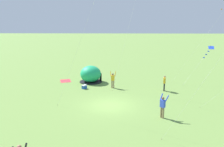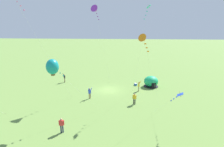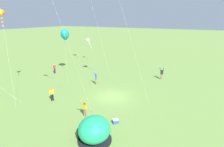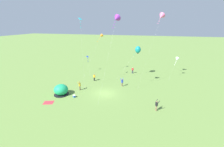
{
  "view_description": "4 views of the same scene",
  "coord_description": "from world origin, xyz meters",
  "px_view_note": "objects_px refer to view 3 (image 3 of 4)",
  "views": [
    {
      "loc": [
        18.71,
        0.84,
        7.25
      ],
      "look_at": [
        0.83,
        0.26,
        3.16
      ],
      "focal_mm": 35.0,
      "sensor_mm": 36.0,
      "label": 1
    },
    {
      "loc": [
        -3.45,
        30.25,
        11.14
      ],
      "look_at": [
        -0.69,
        0.35,
        3.25
      ],
      "focal_mm": 28.0,
      "sensor_mm": 36.0,
      "label": 2
    },
    {
      "loc": [
        -17.86,
        -9.79,
        9.61
      ],
      "look_at": [
        0.83,
        0.55,
        2.78
      ],
      "focal_mm": 28.0,
      "sensor_mm": 36.0,
      "label": 3
    },
    {
      "loc": [
        8.33,
        -25.56,
        13.2
      ],
      "look_at": [
        1.2,
        0.85,
        3.98
      ],
      "focal_mm": 24.0,
      "sensor_mm": 36.0,
      "label": 4
    }
  ],
  "objects_px": {
    "person_far_back": "(52,93)",
    "person_center_field": "(162,73)",
    "kite_white": "(88,41)",
    "popup_tent": "(94,130)",
    "cooler_box": "(115,121)",
    "person_strolling": "(54,68)",
    "person_flying_kite": "(96,78)",
    "kite_orange": "(1,14)",
    "person_watching_sky": "(85,108)",
    "kite_teal": "(65,34)"
  },
  "relations": [
    {
      "from": "person_strolling",
      "to": "kite_white",
      "type": "bearing_deg",
      "value": 1.77
    },
    {
      "from": "popup_tent",
      "to": "person_center_field",
      "type": "relative_size",
      "value": 1.49
    },
    {
      "from": "person_flying_kite",
      "to": "kite_orange",
      "type": "bearing_deg",
      "value": 132.11
    },
    {
      "from": "person_center_field",
      "to": "person_flying_kite",
      "type": "xyz_separation_m",
      "value": [
        -7.14,
        8.07,
        0.0
      ]
    },
    {
      "from": "cooler_box",
      "to": "person_center_field",
      "type": "xyz_separation_m",
      "value": [
        14.78,
        -0.7,
        0.78
      ]
    },
    {
      "from": "person_far_back",
      "to": "person_center_field",
      "type": "bearing_deg",
      "value": -34.06
    },
    {
      "from": "person_center_field",
      "to": "kite_white",
      "type": "height_order",
      "value": "kite_white"
    },
    {
      "from": "person_strolling",
      "to": "person_flying_kite",
      "type": "relative_size",
      "value": 0.91
    },
    {
      "from": "person_watching_sky",
      "to": "person_strolling",
      "type": "height_order",
      "value": "person_watching_sky"
    },
    {
      "from": "kite_teal",
      "to": "kite_white",
      "type": "xyz_separation_m",
      "value": [
        9.65,
        2.24,
        -2.34
      ]
    },
    {
      "from": "person_watching_sky",
      "to": "kite_teal",
      "type": "bearing_deg",
      "value": 48.77
    },
    {
      "from": "kite_teal",
      "to": "kite_white",
      "type": "relative_size",
      "value": 1.51
    },
    {
      "from": "person_flying_kite",
      "to": "kite_teal",
      "type": "height_order",
      "value": "kite_teal"
    },
    {
      "from": "person_flying_kite",
      "to": "kite_teal",
      "type": "xyz_separation_m",
      "value": [
        2.32,
        7.75,
        5.94
      ]
    },
    {
      "from": "person_strolling",
      "to": "person_far_back",
      "type": "height_order",
      "value": "same"
    },
    {
      "from": "cooler_box",
      "to": "person_flying_kite",
      "type": "distance_m",
      "value": 10.65
    },
    {
      "from": "person_far_back",
      "to": "person_center_field",
      "type": "height_order",
      "value": "person_center_field"
    },
    {
      "from": "cooler_box",
      "to": "kite_orange",
      "type": "xyz_separation_m",
      "value": [
        0.13,
        15.68,
        9.83
      ]
    },
    {
      "from": "cooler_box",
      "to": "kite_white",
      "type": "height_order",
      "value": "kite_white"
    },
    {
      "from": "cooler_box",
      "to": "person_center_field",
      "type": "distance_m",
      "value": 14.82
    },
    {
      "from": "popup_tent",
      "to": "person_watching_sky",
      "type": "distance_m",
      "value": 3.81
    },
    {
      "from": "person_flying_kite",
      "to": "kite_white",
      "type": "height_order",
      "value": "kite_white"
    },
    {
      "from": "cooler_box",
      "to": "person_watching_sky",
      "type": "relative_size",
      "value": 0.34
    },
    {
      "from": "person_watching_sky",
      "to": "kite_white",
      "type": "xyz_separation_m",
      "value": [
        20.06,
        14.12,
        3.6
      ]
    },
    {
      "from": "kite_orange",
      "to": "person_flying_kite",
      "type": "bearing_deg",
      "value": -47.89
    },
    {
      "from": "person_watching_sky",
      "to": "popup_tent",
      "type": "bearing_deg",
      "value": -131.2
    },
    {
      "from": "popup_tent",
      "to": "person_watching_sky",
      "type": "height_order",
      "value": "popup_tent"
    },
    {
      "from": "popup_tent",
      "to": "person_strolling",
      "type": "distance_m",
      "value": 20.29
    },
    {
      "from": "cooler_box",
      "to": "kite_teal",
      "type": "height_order",
      "value": "kite_teal"
    },
    {
      "from": "cooler_box",
      "to": "person_center_field",
      "type": "bearing_deg",
      "value": -2.7
    },
    {
      "from": "kite_white",
      "to": "person_flying_kite",
      "type": "bearing_deg",
      "value": -140.16
    },
    {
      "from": "kite_white",
      "to": "popup_tent",
      "type": "bearing_deg",
      "value": -143.04
    },
    {
      "from": "person_strolling",
      "to": "person_far_back",
      "type": "bearing_deg",
      "value": -135.15
    },
    {
      "from": "person_watching_sky",
      "to": "person_flying_kite",
      "type": "height_order",
      "value": "same"
    },
    {
      "from": "kite_orange",
      "to": "cooler_box",
      "type": "bearing_deg",
      "value": -90.48
    },
    {
      "from": "person_far_back",
      "to": "person_strolling",
      "type": "bearing_deg",
      "value": 44.85
    },
    {
      "from": "person_far_back",
      "to": "cooler_box",
      "type": "bearing_deg",
      "value": -93.36
    },
    {
      "from": "person_strolling",
      "to": "person_center_field",
      "type": "relative_size",
      "value": 0.91
    },
    {
      "from": "person_far_back",
      "to": "person_center_field",
      "type": "relative_size",
      "value": 0.91
    },
    {
      "from": "person_strolling",
      "to": "person_center_field",
      "type": "height_order",
      "value": "person_center_field"
    },
    {
      "from": "person_strolling",
      "to": "kite_orange",
      "type": "distance_m",
      "value": 12.52
    },
    {
      "from": "person_watching_sky",
      "to": "kite_white",
      "type": "bearing_deg",
      "value": 35.14
    },
    {
      "from": "kite_white",
      "to": "kite_orange",
      "type": "bearing_deg",
      "value": -175.09
    },
    {
      "from": "popup_tent",
      "to": "kite_teal",
      "type": "bearing_deg",
      "value": 48.77
    },
    {
      "from": "cooler_box",
      "to": "person_far_back",
      "type": "relative_size",
      "value": 0.37
    },
    {
      "from": "person_center_field",
      "to": "person_flying_kite",
      "type": "bearing_deg",
      "value": 131.5
    },
    {
      "from": "kite_orange",
      "to": "kite_white",
      "type": "bearing_deg",
      "value": 4.91
    },
    {
      "from": "person_watching_sky",
      "to": "person_far_back",
      "type": "bearing_deg",
      "value": 80.35
    },
    {
      "from": "person_strolling",
      "to": "person_far_back",
      "type": "relative_size",
      "value": 1.0
    },
    {
      "from": "kite_teal",
      "to": "kite_white",
      "type": "height_order",
      "value": "kite_teal"
    }
  ]
}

